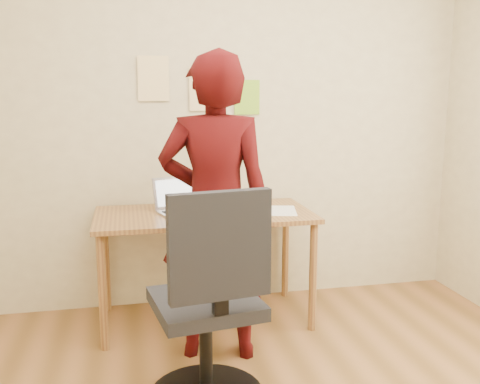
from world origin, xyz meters
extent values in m
cube|color=beige|center=(0.00, 1.77, 1.35)|extent=(3.50, 0.04, 2.70)
cube|color=olive|center=(-0.21, 1.38, 0.72)|extent=(1.40, 0.70, 0.03)
cylinder|color=olive|center=(-0.86, 1.08, 0.35)|extent=(0.05, 0.05, 0.71)
cylinder|color=olive|center=(0.44, 1.08, 0.35)|extent=(0.05, 0.05, 0.71)
cylinder|color=olive|center=(-0.86, 1.68, 0.35)|extent=(0.05, 0.05, 0.71)
cylinder|color=olive|center=(0.44, 1.68, 0.35)|extent=(0.05, 0.05, 0.71)
cube|color=#B1B1B8|center=(-0.34, 1.39, 0.75)|extent=(0.35, 0.29, 0.01)
cube|color=black|center=(-0.34, 1.39, 0.76)|extent=(0.27, 0.18, 0.00)
cube|color=#B1B1B8|center=(-0.38, 1.52, 0.86)|extent=(0.31, 0.15, 0.21)
cube|color=white|center=(-0.38, 1.52, 0.86)|extent=(0.27, 0.12, 0.17)
cube|color=white|center=(0.29, 1.34, 0.74)|extent=(0.29, 0.36, 0.00)
cube|color=black|center=(0.03, 1.17, 0.74)|extent=(0.07, 0.12, 0.01)
cube|color=#3F4C59|center=(0.03, 1.17, 0.75)|extent=(0.06, 0.10, 0.00)
cube|color=#F6D693|center=(-0.49, 1.74, 1.60)|extent=(0.21, 0.00, 0.30)
cube|color=#F6D693|center=(-0.14, 1.74, 1.53)|extent=(0.21, 0.00, 0.30)
cube|color=#86C32C|center=(0.16, 1.74, 1.48)|extent=(0.18, 0.00, 0.24)
cube|color=black|center=(-0.34, 0.44, 0.51)|extent=(0.55, 0.55, 0.07)
cube|color=black|center=(-0.31, 0.21, 0.86)|extent=(0.46, 0.12, 0.48)
cube|color=black|center=(-0.31, 0.21, 0.61)|extent=(0.07, 0.05, 0.13)
cylinder|color=black|center=(-0.34, 0.44, 0.24)|extent=(0.07, 0.07, 0.48)
imported|color=#380708|center=(-0.21, 0.91, 0.87)|extent=(0.70, 0.54, 1.74)
camera|label=1|loc=(-0.69, -1.99, 1.51)|focal=40.00mm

